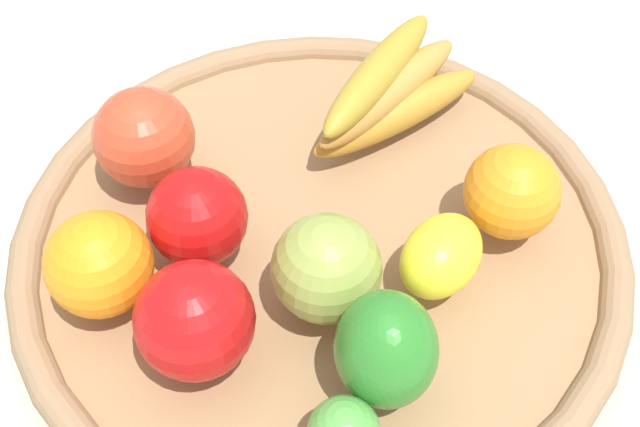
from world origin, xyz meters
TOP-DOWN VIEW (x-y plane):
  - ground_plane at (0.00, 0.00)m, footprint 2.40×2.40m
  - basket at (0.00, 0.00)m, footprint 0.47×0.47m
  - apple_2 at (0.05, -0.08)m, footprint 0.10×0.10m
  - lemon_0 at (0.01, 0.10)m, footprint 0.08×0.07m
  - banana_bunch at (-0.13, 0.01)m, footprint 0.17×0.12m
  - apple_1 at (0.13, -0.04)m, footprint 0.09×0.09m
  - orange_0 at (0.11, -0.12)m, footprint 0.09×0.09m
  - apple_3 at (0.06, 0.03)m, footprint 0.09×0.09m
  - apple_0 at (-0.01, -0.15)m, footprint 0.10×0.10m
  - orange_1 at (-0.06, 0.13)m, footprint 0.10×0.10m
  - bell_pepper at (0.11, 0.08)m, footprint 0.09×0.09m

SIDE VIEW (x-z plane):
  - ground_plane at x=0.00m, z-range 0.00..0.00m
  - basket at x=0.00m, z-range 0.00..0.04m
  - lemon_0 at x=0.01m, z-range 0.04..0.09m
  - banana_bunch at x=-0.13m, z-range 0.04..0.10m
  - orange_1 at x=-0.06m, z-range 0.04..0.11m
  - apple_2 at x=0.05m, z-range 0.04..0.11m
  - orange_0 at x=0.11m, z-range 0.04..0.11m
  - apple_3 at x=0.06m, z-range 0.04..0.11m
  - apple_0 at x=-0.01m, z-range 0.04..0.12m
  - apple_1 at x=0.13m, z-range 0.04..0.12m
  - bell_pepper at x=0.11m, z-range 0.04..0.12m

